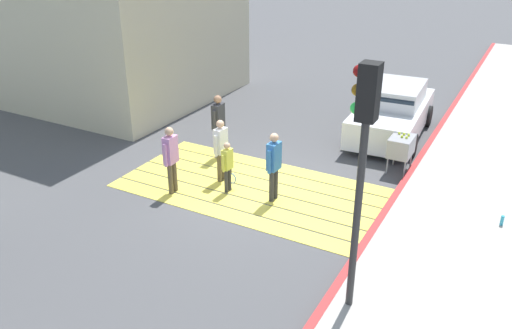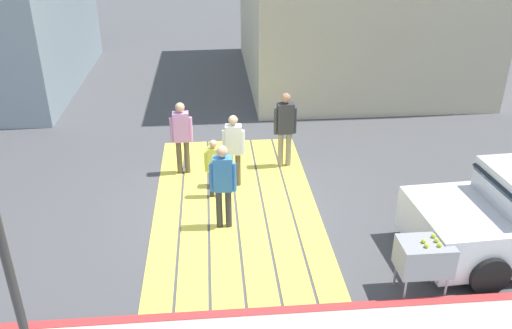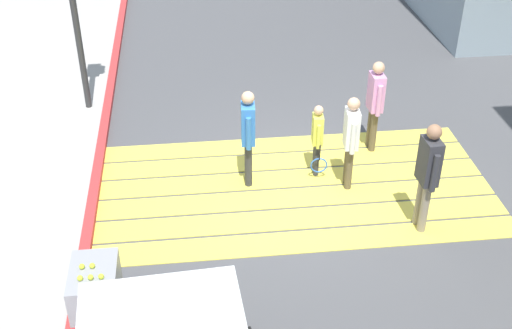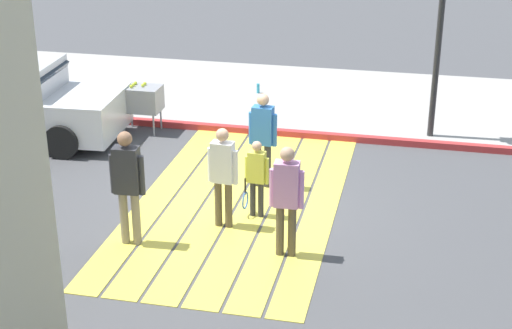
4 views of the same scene
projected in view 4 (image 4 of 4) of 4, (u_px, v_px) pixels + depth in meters
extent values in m
plane|color=#4C4C4F|center=(238.00, 203.00, 12.89)|extent=(120.00, 120.00, 0.00)
cube|color=#EAD64C|center=(159.00, 195.00, 13.16)|extent=(6.40, 0.50, 0.01)
cube|color=#EAD64C|center=(190.00, 198.00, 13.05)|extent=(6.40, 0.50, 0.01)
cube|color=#EAD64C|center=(222.00, 201.00, 12.94)|extent=(6.40, 0.50, 0.01)
cube|color=#EAD64C|center=(254.00, 204.00, 12.83)|extent=(6.40, 0.50, 0.01)
cube|color=#EAD64C|center=(287.00, 207.00, 12.72)|extent=(6.40, 0.50, 0.01)
cube|color=#EAD64C|center=(321.00, 211.00, 12.61)|extent=(6.40, 0.50, 0.01)
cube|color=#ADA8A0|center=(296.00, 98.00, 17.90)|extent=(4.80, 40.00, 0.12)
cube|color=#BC3333|center=(276.00, 132.00, 15.79)|extent=(0.16, 40.00, 0.13)
cube|color=white|center=(14.00, 110.00, 15.48)|extent=(2.05, 4.40, 0.80)
cube|color=silver|center=(3.00, 76.00, 15.24)|extent=(1.65, 2.15, 0.60)
cube|color=#1E2833|center=(48.00, 81.00, 15.12)|extent=(1.49, 0.42, 0.49)
cylinder|color=black|center=(62.00, 141.00, 14.58)|extent=(0.26, 0.67, 0.66)
cylinder|color=black|center=(95.00, 111.00, 16.18)|extent=(0.26, 0.67, 0.66)
cylinder|color=#2D2D2D|center=(437.00, 58.00, 14.86)|extent=(0.12, 0.12, 3.40)
cube|color=#99999E|center=(141.00, 99.00, 15.77)|extent=(0.56, 0.80, 0.50)
cylinder|color=#99999E|center=(154.00, 125.00, 15.69)|extent=(0.04, 0.04, 0.45)
cylinder|color=#99999E|center=(161.00, 118.00, 16.10)|extent=(0.04, 0.04, 0.45)
cylinder|color=#99999E|center=(124.00, 123.00, 15.82)|extent=(0.04, 0.04, 0.45)
cylinder|color=#99999E|center=(132.00, 116.00, 16.22)|extent=(0.04, 0.04, 0.45)
sphere|color=#CCE033|center=(136.00, 83.00, 15.80)|extent=(0.07, 0.07, 0.07)
sphere|color=#CCE033|center=(133.00, 85.00, 15.69)|extent=(0.07, 0.07, 0.07)
sphere|color=#CCE033|center=(131.00, 86.00, 15.59)|extent=(0.07, 0.07, 0.07)
sphere|color=#CCE033|center=(145.00, 84.00, 15.76)|extent=(0.07, 0.07, 0.07)
sphere|color=#CCE033|center=(143.00, 85.00, 15.65)|extent=(0.07, 0.07, 0.07)
cylinder|color=#33A5BF|center=(258.00, 88.00, 18.00)|extent=(0.07, 0.07, 0.22)
cylinder|color=brown|center=(229.00, 205.00, 11.95)|extent=(0.11, 0.11, 0.76)
cylinder|color=brown|center=(218.00, 203.00, 11.99)|extent=(0.11, 0.11, 0.76)
cube|color=white|center=(223.00, 162.00, 11.70)|extent=(0.23, 0.35, 0.64)
sphere|color=tan|center=(222.00, 135.00, 11.53)|extent=(0.20, 0.20, 0.20)
cylinder|color=white|center=(235.00, 167.00, 11.67)|extent=(0.08, 0.08, 0.54)
cylinder|color=white|center=(210.00, 164.00, 11.78)|extent=(0.08, 0.08, 0.54)
cylinder|color=gray|center=(136.00, 218.00, 11.43)|extent=(0.13, 0.13, 0.84)
cylinder|color=gray|center=(124.00, 218.00, 11.46)|extent=(0.13, 0.13, 0.84)
cube|color=#333338|center=(127.00, 170.00, 11.15)|extent=(0.25, 0.38, 0.70)
sphere|color=#9E7051|center=(125.00, 139.00, 10.96)|extent=(0.22, 0.22, 0.22)
cylinder|color=#333338|center=(141.00, 175.00, 11.15)|extent=(0.09, 0.09, 0.59)
cylinder|color=#333338|center=(113.00, 174.00, 11.21)|extent=(0.09, 0.09, 0.59)
cylinder|color=#333338|center=(268.00, 166.00, 13.33)|extent=(0.12, 0.12, 0.79)
cylinder|color=#333338|center=(258.00, 165.00, 13.37)|extent=(0.12, 0.12, 0.79)
cube|color=#3372BF|center=(263.00, 125.00, 13.07)|extent=(0.24, 0.36, 0.66)
sphere|color=tan|center=(263.00, 100.00, 12.89)|extent=(0.20, 0.20, 0.20)
cylinder|color=#3372BF|center=(274.00, 130.00, 13.04)|extent=(0.09, 0.09, 0.56)
cylinder|color=#3372BF|center=(251.00, 128.00, 13.15)|extent=(0.09, 0.09, 0.56)
cylinder|color=brown|center=(292.00, 231.00, 11.11)|extent=(0.12, 0.12, 0.79)
cylinder|color=brown|center=(280.00, 230.00, 11.14)|extent=(0.12, 0.12, 0.79)
cube|color=#D18CC6|center=(287.00, 184.00, 10.84)|extent=(0.23, 0.35, 0.66)
sphere|color=tan|center=(287.00, 154.00, 10.67)|extent=(0.21, 0.21, 0.21)
cylinder|color=#D18CC6|center=(301.00, 190.00, 10.83)|extent=(0.09, 0.09, 0.56)
cylinder|color=#D18CC6|center=(272.00, 187.00, 10.90)|extent=(0.09, 0.09, 0.56)
cylinder|color=#333338|center=(261.00, 200.00, 12.30)|extent=(0.09, 0.09, 0.60)
cylinder|color=#333338|center=(253.00, 199.00, 12.33)|extent=(0.09, 0.09, 0.60)
cube|color=#D8D84C|center=(257.00, 167.00, 12.10)|extent=(0.18, 0.28, 0.50)
sphere|color=tan|center=(257.00, 146.00, 11.97)|extent=(0.16, 0.16, 0.16)
cylinder|color=#D8D84C|center=(267.00, 171.00, 12.08)|extent=(0.07, 0.07, 0.43)
cylinder|color=#D8D84C|center=(247.00, 169.00, 12.16)|extent=(0.07, 0.07, 0.43)
cylinder|color=black|center=(245.00, 186.00, 12.26)|extent=(0.03, 0.03, 0.28)
torus|color=blue|center=(245.00, 200.00, 12.35)|extent=(0.28, 0.04, 0.28)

